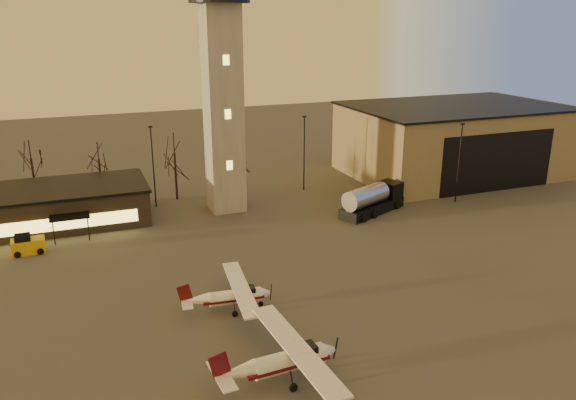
{
  "coord_description": "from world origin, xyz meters",
  "views": [
    {
      "loc": [
        -16.68,
        -33.84,
        22.41
      ],
      "look_at": [
        1.52,
        13.0,
        6.09
      ],
      "focal_mm": 35.0,
      "sensor_mm": 36.0,
      "label": 1
    }
  ],
  "objects": [
    {
      "name": "fuel_truck",
      "position": [
        15.96,
        22.22,
        1.39
      ],
      "size": [
        9.78,
        6.32,
        3.52
      ],
      "rotation": [
        0.0,
        0.0,
        0.42
      ],
      "color": "black",
      "rests_on": "ground"
    },
    {
      "name": "cessna_rear",
      "position": [
        -5.88,
        5.31,
        0.94
      ],
      "size": [
        7.95,
        10.03,
        2.76
      ],
      "rotation": [
        0.0,
        0.0,
        -0.1
      ],
      "color": "white",
      "rests_on": "ground"
    },
    {
      "name": "terminal",
      "position": [
        -21.99,
        31.98,
        2.16
      ],
      "size": [
        25.4,
        12.2,
        4.3
      ],
      "color": "black",
      "rests_on": "ground"
    },
    {
      "name": "ground",
      "position": [
        0.0,
        0.0,
        0.0
      ],
      "size": [
        220.0,
        220.0,
        0.0
      ],
      "primitive_type": "plane",
      "color": "#413F3C",
      "rests_on": "ground"
    },
    {
      "name": "service_cart",
      "position": [
        -22.17,
        23.88,
        0.75
      ],
      "size": [
        3.18,
        2.11,
        1.97
      ],
      "rotation": [
        0.0,
        0.0,
        0.04
      ],
      "color": "#EBB20D",
      "rests_on": "ground"
    },
    {
      "name": "light_poles",
      "position": [
        0.5,
        31.0,
        5.41
      ],
      "size": [
        58.5,
        12.25,
        10.14
      ],
      "color": "black",
      "rests_on": "ground"
    },
    {
      "name": "control_tower",
      "position": [
        0.0,
        30.0,
        16.33
      ],
      "size": [
        6.8,
        6.8,
        32.6
      ],
      "color": "gray",
      "rests_on": "ground"
    },
    {
      "name": "cessna_front",
      "position": [
        -5.17,
        -4.75,
        1.1
      ],
      "size": [
        9.28,
        11.72,
        3.23
      ],
      "rotation": [
        0.0,
        0.0,
        0.06
      ],
      "color": "white",
      "rests_on": "ground"
    },
    {
      "name": "tree_row",
      "position": [
        -13.7,
        39.16,
        5.94
      ],
      "size": [
        37.2,
        9.2,
        8.8
      ],
      "color": "black",
      "rests_on": "ground"
    },
    {
      "name": "hangar",
      "position": [
        36.0,
        33.98,
        5.15
      ],
      "size": [
        30.6,
        20.6,
        10.3
      ],
      "color": "#8D7F5C",
      "rests_on": "ground"
    }
  ]
}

